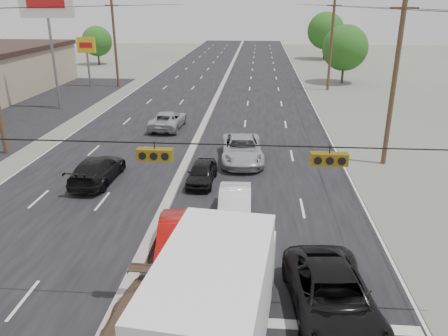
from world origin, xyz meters
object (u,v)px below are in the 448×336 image
Objects in this scene: tree_right_far at (326,31)px; box_truck at (217,304)px; pole_sign_billboard at (47,11)px; oncoming_near at (97,170)px; utility_pole_right_b at (394,83)px; red_sedan at (178,240)px; queue_car_b at (235,205)px; utility_pole_left_c at (115,43)px; queue_car_c at (242,150)px; oncoming_far at (168,120)px; tree_right_mid at (345,48)px; utility_pole_right_c at (331,45)px; queue_car_a at (202,173)px; tree_left_far at (97,41)px; pole_sign_far at (87,49)px; black_suv at (333,298)px.

box_truck is (-12.49, -72.10, -3.03)m from tree_right_far.
pole_sign_billboard reaches higher than oncoming_near.
utility_pole_right_b is 1.23× the size of tree_right_far.
queue_car_b is at bearing 51.46° from red_sedan.
utility_pole_left_c is 37.25m from queue_car_b.
pole_sign_billboard is 23.79m from queue_car_c.
oncoming_near is at bearing 83.92° from oncoming_far.
tree_right_mid is at bearing 65.26° from red_sedan.
tree_right_mid is (2.50, 5.00, -0.77)m from utility_pole_right_c.
tree_right_far is 1.91× the size of queue_car_b.
utility_pole_right_b is at bearing -94.76° from tree_right_mid.
queue_car_a is (-2.11, 12.96, -1.31)m from box_truck.
utility_pole_right_b is 1.79× the size of queue_car_c.
queue_car_c is at bearing -60.61° from tree_left_far.
pole_sign_far is 1.37× the size of red_sedan.
box_truck is 2.12× the size of queue_car_a.
queue_car_c reaches higher than queue_car_b.
pole_sign_far is at bearing 97.13° from pole_sign_billboard.
utility_pole_right_b reaches higher than queue_car_c.
queue_car_c is at bearing 133.19° from oncoming_far.
pole_sign_billboard is at bearing 116.04° from red_sedan.
utility_pole_left_c is 3.57m from pole_sign_far.
black_suv is 1.11× the size of oncoming_far.
utility_pole_right_c is 0.91× the size of pole_sign_billboard.
oncoming_far is (-17.79, -22.95, -3.64)m from tree_right_mid.
utility_pole_right_b is 30.20m from pole_sign_billboard.
pole_sign_billboard is 1.54× the size of tree_right_mid.
oncoming_near is at bearing -74.82° from utility_pole_left_c.
tree_right_mid is at bearing 10.30° from utility_pole_left_c.
red_sedan is 0.78× the size of black_suv.
tree_left_far is 59.21m from queue_car_b.
black_suv is 1.55× the size of queue_car_a.
red_sedan is 7.60m from queue_car_a.
box_truck reaches higher than black_suv.
queue_car_a is (15.90, -17.13, -8.25)m from pole_sign_billboard.
black_suv is at bearing 138.74° from oncoming_near.
pole_sign_billboard is at bearing -99.46° from utility_pole_left_c.
red_sedan is at bearing 117.98° from box_truck.
pole_sign_far is 1.07× the size of black_suv.
utility_pole_right_b is at bearing -93.64° from tree_right_far.
tree_left_far is 39.93m from tree_right_mid.
pole_sign_far is at bearing 114.75° from black_suv.
utility_pole_right_b is 16.59m from black_suv.
pole_sign_billboard is 30.51m from red_sedan.
utility_pole_left_c is 30.23m from queue_car_c.
tree_right_far reaches higher than queue_car_c.
tree_right_mid is 1.27× the size of black_suv.
box_truck is at bearing -154.56° from black_suv.
black_suv is at bearing 37.08° from box_truck.
queue_car_b is (-3.50, 6.68, -0.07)m from black_suv.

